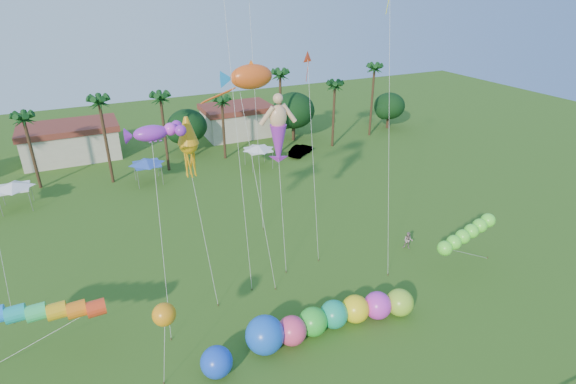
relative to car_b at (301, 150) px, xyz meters
name	(u,v)px	position (x,y,z in m)	size (l,w,h in m)	color
tree_line	(207,124)	(-11.43, 6.38, 3.55)	(69.46, 8.91, 11.00)	#3A2819
buildings_row	(153,134)	(-18.09, 12.38, 1.28)	(35.00, 7.00, 4.00)	beige
tent_row	(148,163)	(-21.00, -1.29, 2.03)	(31.00, 4.00, 0.60)	white
car_b	(301,150)	(0.00, 0.00, 0.00)	(1.53, 4.39, 1.45)	#4C4C54
spectator_b	(408,241)	(-2.11, -26.07, 0.11)	(0.81, 0.63, 1.66)	gray
caterpillar_inflatable	(326,319)	(-14.24, -32.27, 0.36)	(12.73, 3.27, 2.59)	#F64073
blue_ball	(217,362)	(-22.29, -32.70, 0.28)	(2.01, 2.01, 2.01)	blue
rainbow_tube	(62,317)	(-30.47, -27.00, 2.40)	(8.80, 2.23, 3.67)	red
green_worm	(445,248)	(-2.81, -31.06, 2.34)	(9.42, 2.70, 3.78)	#5FFA37
orange_ball_kite	(164,315)	(-24.85, -31.79, 4.24)	(1.60, 1.60, 5.66)	orange
merman_kite	(278,134)	(-12.67, -20.81, 10.21)	(2.83, 5.22, 13.75)	#E2AC80
fish_kite	(251,77)	(-14.99, -21.18, 15.09)	(5.00, 6.20, 16.86)	#DC5018
squid_kite	(188,145)	(-20.44, -22.23, 10.85)	(1.77, 5.13, 13.76)	orange
lobster_kite	(151,133)	(-23.17, -23.90, 12.58)	(4.34, 6.24, 14.07)	purple
delta_kite_red	(308,62)	(-9.56, -19.88, 15.62)	(1.59, 4.95, 17.22)	red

